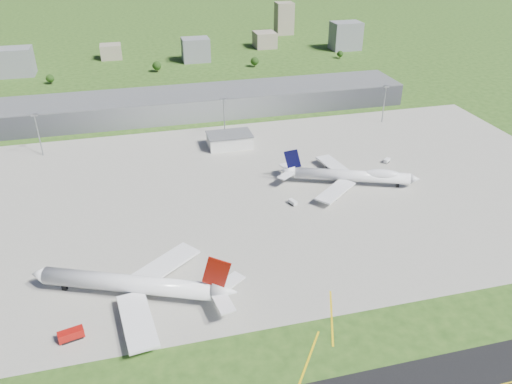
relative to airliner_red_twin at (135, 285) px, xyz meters
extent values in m
plane|color=#274A17|center=(51.51, 177.11, -5.79)|extent=(1400.00, 1400.00, 0.00)
cube|color=gray|center=(61.51, 67.11, -5.75)|extent=(360.00, 190.00, 0.08)
cube|color=slate|center=(51.51, 192.11, 1.71)|extent=(300.00, 42.00, 15.00)
cube|color=silver|center=(61.51, 127.11, -1.79)|extent=(26.00, 16.00, 8.00)
cylinder|color=gray|center=(-48.49, 142.11, 6.71)|extent=(0.70, 0.70, 25.00)
cube|color=gray|center=(-48.49, 142.11, 19.51)|extent=(3.50, 2.00, 1.20)
cylinder|color=gray|center=(61.51, 142.11, 6.71)|extent=(0.70, 0.70, 25.00)
cube|color=gray|center=(61.51, 142.11, 19.51)|extent=(3.50, 2.00, 1.20)
cylinder|color=gray|center=(171.51, 142.11, 6.71)|extent=(0.70, 0.70, 25.00)
cube|color=gray|center=(171.51, 142.11, 19.51)|extent=(3.50, 2.00, 1.20)
cylinder|color=white|center=(-2.78, 1.17, 0.33)|extent=(62.07, 31.14, 6.67)
cone|color=white|center=(-35.09, 14.74, 0.33)|extent=(7.71, 8.31, 6.67)
cone|color=white|center=(31.06, -13.05, 1.22)|extent=(10.79, 9.60, 6.67)
cube|color=maroon|center=(-4.83, 2.03, -1.74)|extent=(49.84, 23.01, 1.45)
cube|color=white|center=(-0.21, -17.12, -1.67)|extent=(13.56, 29.95, 1.00)
cube|color=white|center=(12.08, 12.13, -1.67)|extent=(29.09, 25.46, 1.00)
cube|color=maroon|center=(28.50, -11.97, 9.23)|extent=(10.43, 4.80, 13.44)
cylinder|color=#38383D|center=(-1.09, -12.21, -3.79)|extent=(7.02, 5.65, 3.56)
cylinder|color=#38383D|center=(7.96, 9.33, -3.79)|extent=(7.02, 5.65, 3.56)
cube|color=black|center=(1.43, -6.03, -4.40)|extent=(2.16, 1.92, 2.78)
cube|color=black|center=(5.31, 3.20, -4.40)|extent=(2.16, 1.92, 2.78)
cube|color=black|center=(-26.37, 11.08, -4.40)|extent=(2.16, 1.92, 2.78)
cylinder|color=white|center=(113.71, 62.80, -0.49)|extent=(57.90, 27.01, 5.97)
cone|color=white|center=(143.84, 51.22, -0.49)|extent=(6.64, 7.30, 5.97)
cone|color=white|center=(82.24, 74.90, 0.28)|extent=(9.34, 8.34, 5.97)
cube|color=#1C3E9A|center=(115.51, 62.11, -2.34)|extent=(46.60, 19.86, 1.25)
ellipsoid|color=white|center=(128.21, 57.23, 1.30)|extent=(19.98, 12.43, 5.38)
cube|color=white|center=(110.89, 79.55, -2.22)|extent=(12.76, 27.90, 0.87)
cube|color=white|center=(100.40, 52.25, -2.22)|extent=(26.35, 23.65, 0.87)
cube|color=#060732|center=(84.49, 74.03, 7.31)|extent=(9.13, 3.89, 11.64)
cylinder|color=#38383D|center=(112.15, 72.69, -4.06)|extent=(6.05, 4.78, 3.08)
cylinder|color=#38383D|center=(110.42, 83.68, -4.06)|extent=(6.05, 4.78, 3.08)
cylinder|color=#38383D|center=(105.93, 56.50, -4.06)|extent=(6.05, 4.78, 3.08)
cylinder|color=#38383D|center=(97.28, 49.51, -4.06)|extent=(6.05, 4.78, 3.08)
cube|color=black|center=(109.87, 68.92, -4.59)|extent=(1.85, 1.63, 2.41)
cube|color=black|center=(106.76, 60.83, -4.59)|extent=(1.85, 1.63, 2.41)
cube|color=black|center=(136.20, 54.16, -4.59)|extent=(1.85, 1.63, 2.41)
cube|color=#9D0F0B|center=(-22.13, -16.15, -3.69)|extent=(8.82, 4.95, 3.33)
cube|color=black|center=(-22.13, -16.15, -5.36)|extent=(7.64, 4.82, 0.70)
cube|color=orange|center=(0.48, 9.62, -4.74)|extent=(3.55, 3.05, 1.23)
cube|color=black|center=(0.48, 9.62, -5.36)|extent=(3.19, 2.90, 0.70)
cube|color=white|center=(77.37, 50.42, -4.32)|extent=(3.66, 5.17, 2.09)
cube|color=black|center=(77.37, 50.42, -5.36)|extent=(3.50, 4.55, 0.70)
cube|color=white|center=(144.58, 82.56, -4.34)|extent=(4.94, 4.54, 2.05)
cube|color=black|center=(144.58, 82.56, -5.36)|extent=(4.47, 4.20, 0.70)
cube|color=slate|center=(-88.49, 327.11, 6.21)|extent=(28.00, 22.00, 24.00)
cube|color=gray|center=(-8.49, 367.11, 1.21)|extent=(20.00, 18.00, 14.00)
cube|color=slate|center=(71.51, 337.11, 5.21)|extent=(26.00, 20.00, 22.00)
cube|color=gray|center=(151.51, 377.11, 2.21)|extent=(22.00, 24.00, 16.00)
cube|color=slate|center=(231.51, 347.11, 8.21)|extent=(30.00, 22.00, 28.00)
cube|color=gray|center=(191.51, 437.11, 12.21)|extent=(20.00, 18.00, 36.00)
cylinder|color=#382314|center=(-58.49, 292.11, -4.29)|extent=(0.70, 0.70, 3.00)
sphere|color=black|center=(-58.49, 292.11, -0.91)|extent=(6.75, 6.75, 6.75)
cylinder|color=#382314|center=(31.51, 307.11, -3.99)|extent=(0.70, 0.70, 3.60)
sphere|color=black|center=(31.51, 307.11, 0.06)|extent=(8.10, 8.10, 8.10)
cylinder|color=#382314|center=(121.51, 302.11, -4.09)|extent=(0.70, 0.70, 3.40)
sphere|color=black|center=(121.51, 302.11, -0.26)|extent=(7.65, 7.65, 7.65)
cylinder|color=#382314|center=(211.51, 312.11, -4.39)|extent=(0.70, 0.70, 2.80)
sphere|color=black|center=(211.51, 312.11, -1.24)|extent=(6.30, 6.30, 6.30)
camera|label=1|loc=(7.68, -150.13, 119.03)|focal=35.00mm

